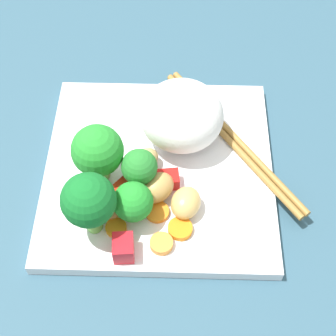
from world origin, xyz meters
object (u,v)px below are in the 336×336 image
object	(u,v)px
broccoli_floret_2	(98,152)
carrot_slice_3	(157,212)
square_plate	(159,170)
chopstick_pair	(232,139)
rice_mound	(182,116)

from	to	relation	value
broccoli_floret_2	carrot_slice_3	size ratio (longest dim) A/B	2.97
square_plate	broccoli_floret_2	size ratio (longest dim) A/B	3.37
carrot_slice_3	broccoli_floret_2	bearing A→B (deg)	-126.92
carrot_slice_3	chopstick_pair	distance (cm)	12.50
rice_mound	chopstick_pair	size ratio (longest dim) A/B	0.44
broccoli_floret_2	chopstick_pair	world-z (taller)	broccoli_floret_2
carrot_slice_3	chopstick_pair	world-z (taller)	chopstick_pair
carrot_slice_3	rice_mound	bearing A→B (deg)	166.57
square_plate	broccoli_floret_2	world-z (taller)	broccoli_floret_2
rice_mound	broccoli_floret_2	distance (cm)	10.09
square_plate	rice_mound	size ratio (longest dim) A/B	2.71
chopstick_pair	rice_mound	bearing A→B (deg)	50.24
rice_mound	carrot_slice_3	size ratio (longest dim) A/B	3.70
carrot_slice_3	chopstick_pair	xyz separation A→B (cm)	(-9.49, 8.13, 0.13)
square_plate	carrot_slice_3	size ratio (longest dim) A/B	10.03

